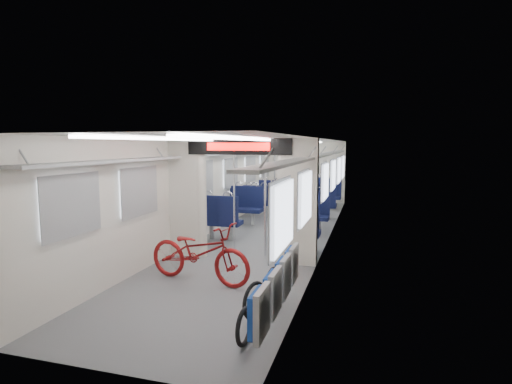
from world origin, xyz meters
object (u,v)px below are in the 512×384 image
bike_hoop_b (254,303)px  stanchion_near_right (265,198)px  bicycle (199,252)px  seat_bay_near_right (304,217)px  stanchion_near_left (234,195)px  stanchion_far_left (274,181)px  seat_bay_near_left (234,209)px  bike_hoop_a (244,329)px  flip_bench (278,284)px  bike_hoop_c (272,288)px  seat_bay_far_right (323,195)px  seat_bay_far_left (264,196)px  stanchion_far_right (297,182)px

bike_hoop_b → stanchion_near_right: 3.06m
stanchion_near_right → bicycle: bearing=-109.4°
bike_hoop_b → seat_bay_near_right: 4.22m
stanchion_near_left → stanchion_far_left: 3.18m
seat_bay_near_left → bike_hoop_a: bearing=-69.7°
bike_hoop_a → stanchion_near_left: stanchion_near_left is taller
flip_bench → bike_hoop_c: size_ratio=3.88×
bike_hoop_b → stanchion_far_left: (-1.25, 6.36, 0.93)m
seat_bay_far_right → stanchion_far_left: stanchion_far_left is taller
bicycle → bike_hoop_c: (1.34, -0.61, -0.24)m
stanchion_near_right → bike_hoop_a: bearing=-78.9°
bike_hoop_b → stanchion_near_left: size_ratio=0.21×
stanchion_near_left → stanchion_far_left: same height
bicycle → bike_hoop_c: 1.49m
bike_hoop_b → seat_bay_far_left: bearing=103.9°
bike_hoop_b → seat_bay_near_left: seat_bay_near_left is taller
bike_hoop_a → bike_hoop_c: bike_hoop_c is taller
bike_hoop_b → seat_bay_far_left: (-1.93, 7.80, 0.31)m
bike_hoop_a → bicycle: bearing=126.8°
seat_bay_near_right → stanchion_near_left: (-1.30, -1.02, 0.59)m
seat_bay_near_left → stanchion_near_right: stanchion_near_right is taller
stanchion_far_left → bike_hoop_b: bearing=-78.8°
stanchion_far_right → seat_bay_far_left: bearing=131.5°
bike_hoop_c → stanchion_far_left: bearing=103.1°
bike_hoop_a → stanchion_near_left: (-1.44, 3.84, 0.96)m
flip_bench → seat_bay_far_left: bearing=105.9°
bike_hoop_b → seat_bay_near_left: 5.17m
stanchion_far_right → seat_bay_far_right: bearing=72.7°
seat_bay_far_right → stanchion_far_right: size_ratio=1.01×
bike_hoop_b → seat_bay_near_right: (-0.06, 4.20, 0.34)m
seat_bay_near_left → stanchion_far_right: stanchion_far_right is taller
flip_bench → stanchion_far_left: (-1.62, 6.60, 0.57)m
bike_hoop_b → seat_bay_far_left: seat_bay_far_left is taller
seat_bay_far_right → stanchion_near_right: stanchion_near_right is taller
bike_hoop_a → seat_bay_far_right: 8.74m
stanchion_near_left → stanchion_far_right: 3.21m
stanchion_far_left → stanchion_far_right: bearing=-5.4°
seat_bay_near_right → bike_hoop_b: bearing=-89.2°
seat_bay_near_right → stanchion_near_right: 1.57m
seat_bay_far_right → stanchion_near_left: size_ratio=1.01×
stanchion_far_right → bicycle: bearing=-96.8°
seat_bay_near_left → seat_bay_far_left: size_ratio=1.17×
bicycle → seat_bay_near_right: (1.17, 3.11, 0.08)m
bike_hoop_a → bike_hoop_c: bearing=88.5°
bicycle → stanchion_far_right: stanchion_far_right is taller
seat_bay_far_right → bicycle: bearing=-99.6°
seat_bay_near_right → seat_bay_far_left: (-1.87, 3.60, -0.04)m
seat_bay_far_left → stanchion_far_left: size_ratio=0.85×
seat_bay_near_right → bicycle: bearing=-110.7°
seat_bay_far_left → stanchion_far_left: (0.67, -1.44, 0.62)m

